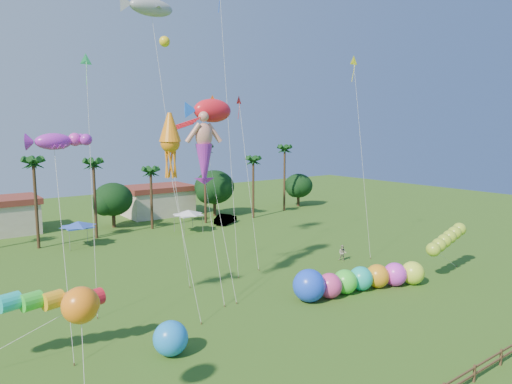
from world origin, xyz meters
TOP-DOWN VIEW (x-y plane):
  - ground at (0.00, 0.00)m, footprint 160.00×160.00m
  - tree_line at (3.57, 44.00)m, footprint 69.46×8.91m
  - buildings_row at (-3.09, 50.00)m, footprint 35.00×7.00m
  - tent_row at (-6.00, 36.33)m, footprint 31.00×4.00m
  - car_b at (15.03, 37.73)m, footprint 4.67×3.65m
  - spectator_b at (14.62, 14.40)m, footprint 0.96×1.01m
  - caterpillar_inflatable at (8.45, 7.21)m, footprint 12.88×5.08m
  - blue_ball at (-8.97, 6.68)m, footprint 2.15×2.15m
  - rainbow_tube at (-14.45, 10.05)m, footprint 10.50×1.99m
  - green_worm at (16.68, 5.26)m, footprint 9.11×1.63m
  - orange_ball_kite at (-15.34, 2.10)m, footprint 1.90×2.50m
  - merman_kite at (-1.59, 14.98)m, footprint 2.87×5.13m
  - fish_kite at (-0.26, 15.77)m, footprint 5.51×6.20m
  - shark_kite at (-2.22, 23.07)m, footprint 5.90×8.38m
  - squid_kite at (-5.45, 13.28)m, footprint 2.07×4.93m
  - lobster_kite at (-13.44, 13.51)m, footprint 4.46×6.47m
  - delta_kite_red at (6.37, 21.44)m, footprint 1.51×5.00m
  - delta_kite_yellow at (17.91, 16.46)m, footprint 1.28×3.67m
  - delta_kite_green at (-9.84, 17.98)m, footprint 1.64×3.46m

SIDE VIEW (x-z plane):
  - ground at x=0.00m, z-range 0.00..0.00m
  - car_b at x=15.03m, z-range 0.00..1.48m
  - spectator_b at x=14.62m, z-range 0.00..1.65m
  - blue_ball at x=-8.97m, z-range 0.00..2.15m
  - caterpillar_inflatable at x=8.45m, z-range -0.21..2.43m
  - buildings_row at x=-3.09m, z-range 0.00..4.00m
  - tent_row at x=-6.00m, z-range 2.45..3.05m
  - green_worm at x=16.68m, z-range 1.04..4.67m
  - rainbow_tube at x=-14.45m, z-range 1.43..5.38m
  - tree_line at x=3.57m, z-range -1.22..9.78m
  - orange_ball_kite at x=-15.34m, z-range 2.68..9.67m
  - merman_kite at x=-1.59m, z-range 4.46..19.11m
  - squid_kite at x=-5.45m, z-range 5.21..20.26m
  - lobster_kite at x=-13.44m, z-range 6.10..19.82m
  - fish_kite at x=-0.26m, z-range 7.09..23.48m
  - delta_kite_red at x=6.37m, z-range 7.70..24.87m
  - delta_kite_green at x=-9.84m, z-range 8.68..28.04m
  - delta_kite_yellow at x=17.91m, z-range 9.82..31.40m
  - shark_kite at x=-2.22m, z-range 11.88..37.65m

